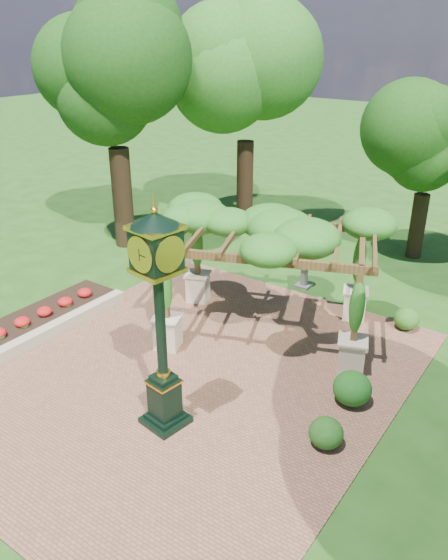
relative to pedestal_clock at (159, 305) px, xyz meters
The scene contains 13 objects.
ground 3.30m from the pedestal_clock, 130.03° to the left, with size 120.00×120.00×0.00m, color #1E4714.
brick_plaza 3.68m from the pedestal_clock, 111.40° to the left, with size 10.00×12.00×0.04m, color brown.
border_wall 6.22m from the pedestal_clock, 165.55° to the left, with size 0.35×5.00×0.40m, color #C6B793.
flower_bed 7.02m from the pedestal_clock, 167.56° to the left, with size 1.50×5.00×0.36m, color red.
pedestal_clock is the anchor object (origin of this frame).
pergola 4.92m from the pedestal_clock, 93.53° to the left, with size 6.85×5.58×3.72m.
sundial 8.90m from the pedestal_clock, 95.80° to the left, with size 0.50×0.50×0.91m.
shrub_front 4.54m from the pedestal_clock, 23.09° to the left, with size 0.76×0.76×0.68m, color #215017.
shrub_mid 5.21m from the pedestal_clock, 44.57° to the left, with size 0.94×0.94×0.84m, color #1B5217.
shrub_back 8.55m from the pedestal_clock, 67.56° to the left, with size 0.75×0.75×0.68m, color #295A1A.
tree_west_near 12.54m from the pedestal_clock, 138.92° to the left, with size 4.48×4.48×10.48m.
tree_west_far 15.66m from the pedestal_clock, 116.52° to the left, with size 4.84×4.84×9.45m.
tree_north 13.66m from the pedestal_clock, 84.08° to the left, with size 3.19×3.19×6.63m.
Camera 1 is at (7.65, -8.32, 8.33)m, focal length 35.00 mm.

